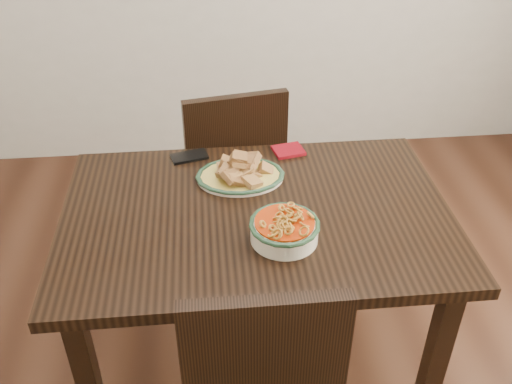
{
  "coord_description": "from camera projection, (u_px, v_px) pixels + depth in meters",
  "views": [
    {
      "loc": [
        -0.26,
        -1.38,
        1.83
      ],
      "look_at": [
        -0.12,
        0.08,
        0.81
      ],
      "focal_mm": 40.0,
      "sensor_mm": 36.0,
      "label": 1
    }
  ],
  "objects": [
    {
      "name": "noodle_bowl",
      "position": [
        284.0,
        228.0,
        1.67
      ],
      "size": [
        0.21,
        0.21,
        0.08
      ],
      "color": "#EFE6CA",
      "rests_on": "dining_table"
    },
    {
      "name": "floor",
      "position": [
        288.0,
        375.0,
        2.2
      ],
      "size": [
        3.5,
        3.5,
        0.0
      ],
      "primitive_type": "plane",
      "color": "#321A10",
      "rests_on": "ground"
    },
    {
      "name": "smartphone",
      "position": [
        189.0,
        156.0,
        2.08
      ],
      "size": [
        0.14,
        0.1,
        0.01
      ],
      "primitive_type": "cube",
      "rotation": [
        0.0,
        0.0,
        0.25
      ],
      "color": "black",
      "rests_on": "dining_table"
    },
    {
      "name": "napkin",
      "position": [
        288.0,
        150.0,
        2.11
      ],
      "size": [
        0.12,
        0.11,
        0.01
      ],
      "primitive_type": "cube",
      "rotation": [
        0.0,
        0.0,
        0.21
      ],
      "color": "maroon",
      "rests_on": "dining_table"
    },
    {
      "name": "dining_table",
      "position": [
        257.0,
        234.0,
        1.87
      ],
      "size": [
        1.24,
        0.82,
        0.75
      ],
      "color": "black",
      "rests_on": "ground"
    },
    {
      "name": "chair_far",
      "position": [
        231.0,
        168.0,
        2.49
      ],
      "size": [
        0.49,
        0.49,
        0.89
      ],
      "rotation": [
        0.0,
        0.0,
        3.32
      ],
      "color": "black",
      "rests_on": "ground"
    },
    {
      "name": "fish_plate",
      "position": [
        240.0,
        168.0,
        1.94
      ],
      "size": [
        0.3,
        0.23,
        0.11
      ],
      "color": "beige",
      "rests_on": "dining_table"
    }
  ]
}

